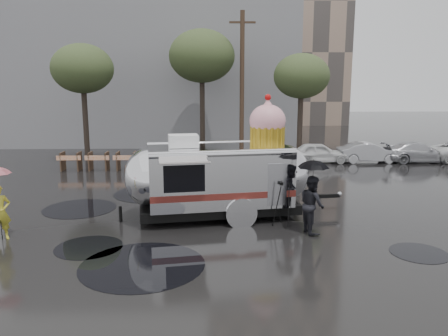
{
  "coord_description": "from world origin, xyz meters",
  "views": [
    {
      "loc": [
        0.63,
        -13.55,
        4.65
      ],
      "look_at": [
        1.04,
        1.4,
        1.75
      ],
      "focal_mm": 35.0,
      "sensor_mm": 36.0,
      "label": 1
    }
  ],
  "objects_px": {
    "person_left": "(0,213)",
    "person_right": "(312,204)",
    "airstream_trailer": "(221,174)",
    "tripod": "(281,200)"
  },
  "relations": [
    {
      "from": "person_left",
      "to": "tripod",
      "type": "distance_m",
      "value": 8.74
    },
    {
      "from": "airstream_trailer",
      "to": "tripod",
      "type": "xyz_separation_m",
      "value": [
        1.96,
        -1.07,
        -0.66
      ]
    },
    {
      "from": "person_left",
      "to": "person_right",
      "type": "xyz_separation_m",
      "value": [
        9.53,
        0.37,
        0.08
      ]
    },
    {
      "from": "airstream_trailer",
      "to": "person_left",
      "type": "xyz_separation_m",
      "value": [
        -6.71,
        -2.18,
        -0.69
      ]
    },
    {
      "from": "person_left",
      "to": "person_right",
      "type": "relative_size",
      "value": 0.92
    },
    {
      "from": "person_left",
      "to": "person_right",
      "type": "height_order",
      "value": "person_right"
    },
    {
      "from": "person_right",
      "to": "tripod",
      "type": "xyz_separation_m",
      "value": [
        -0.86,
        0.73,
        -0.05
      ]
    },
    {
      "from": "airstream_trailer",
      "to": "person_right",
      "type": "xyz_separation_m",
      "value": [
        2.82,
        -1.8,
        -0.62
      ]
    },
    {
      "from": "airstream_trailer",
      "to": "person_right",
      "type": "relative_size",
      "value": 4.38
    },
    {
      "from": "person_left",
      "to": "person_right",
      "type": "bearing_deg",
      "value": -31.29
    }
  ]
}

